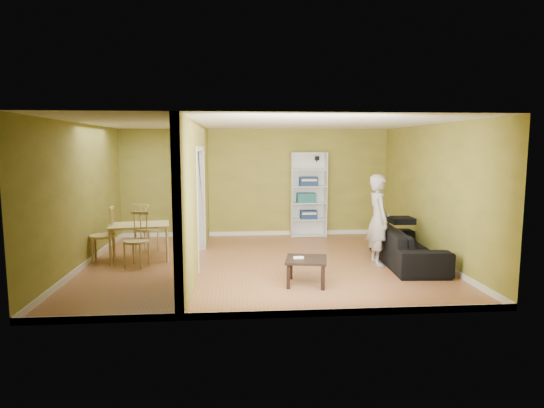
# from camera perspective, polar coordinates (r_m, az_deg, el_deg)

# --- Properties ---
(room_shell) EXTENTS (6.50, 6.50, 6.50)m
(room_shell) POSITION_cam_1_polar(r_m,az_deg,el_deg) (8.37, -1.26, 1.17)
(room_shell) COLOR #985634
(room_shell) RESTS_ON ground
(partition) EXTENTS (0.22, 5.50, 2.60)m
(partition) POSITION_cam_1_polar(r_m,az_deg,el_deg) (8.39, -9.47, 1.09)
(partition) COLOR #A8993F
(partition) RESTS_ON ground
(wall_speaker) EXTENTS (0.10, 0.10, 0.10)m
(wall_speaker) POSITION_cam_1_polar(r_m,az_deg,el_deg) (11.18, 5.67, 5.74)
(wall_speaker) COLOR black
(wall_speaker) RESTS_ON room_shell
(sofa) EXTENTS (2.35, 1.12, 0.87)m
(sofa) POSITION_cam_1_polar(r_m,az_deg,el_deg) (8.87, 16.59, -4.43)
(sofa) COLOR #272729
(sofa) RESTS_ON ground
(person) EXTENTS (0.73, 0.57, 1.97)m
(person) POSITION_cam_1_polar(r_m,az_deg,el_deg) (8.57, 13.21, -0.99)
(person) COLOR slate
(person) RESTS_ON ground
(bookshelf) EXTENTS (0.86, 0.38, 2.05)m
(bookshelf) POSITION_cam_1_polar(r_m,az_deg,el_deg) (11.12, 4.55, 1.22)
(bookshelf) COLOR white
(bookshelf) RESTS_ON ground
(paper_box_navy_a) EXTENTS (0.40, 0.26, 0.20)m
(paper_box_navy_a) POSITION_cam_1_polar(r_m,az_deg,el_deg) (11.13, 4.60, -1.32)
(paper_box_navy_a) COLOR navy
(paper_box_navy_a) RESTS_ON bookshelf
(paper_box_teal) EXTENTS (0.45, 0.29, 0.23)m
(paper_box_teal) POSITION_cam_1_polar(r_m,az_deg,el_deg) (11.07, 4.32, 0.80)
(paper_box_teal) COLOR #278663
(paper_box_teal) RESTS_ON bookshelf
(paper_box_navy_b) EXTENTS (0.43, 0.28, 0.22)m
(paper_box_navy_b) POSITION_cam_1_polar(r_m,az_deg,el_deg) (11.04, 4.59, 2.84)
(paper_box_navy_b) COLOR navy
(paper_box_navy_b) RESTS_ON bookshelf
(coffee_table) EXTENTS (0.64, 0.64, 0.42)m
(coffee_table) POSITION_cam_1_polar(r_m,az_deg,el_deg) (7.27, 4.33, -7.31)
(coffee_table) COLOR black
(coffee_table) RESTS_ON ground
(game_controller) EXTENTS (0.16, 0.04, 0.03)m
(game_controller) POSITION_cam_1_polar(r_m,az_deg,el_deg) (7.24, 3.34, -6.71)
(game_controller) COLOR white
(game_controller) RESTS_ON coffee_table
(dining_table) EXTENTS (1.12, 0.74, 0.70)m
(dining_table) POSITION_cam_1_polar(r_m,az_deg,el_deg) (9.14, -16.30, -2.92)
(dining_table) COLOR tan
(dining_table) RESTS_ON ground
(chair_left) EXTENTS (0.53, 0.53, 1.05)m
(chair_left) POSITION_cam_1_polar(r_m,az_deg,el_deg) (9.24, -20.52, -3.58)
(chair_left) COLOR tan
(chair_left) RESTS_ON ground
(chair_near) EXTENTS (0.57, 0.57, 1.00)m
(chair_near) POSITION_cam_1_polar(r_m,az_deg,el_deg) (8.65, -16.67, -4.32)
(chair_near) COLOR tan
(chair_near) RESTS_ON ground
(chair_far) EXTENTS (0.62, 0.62, 1.03)m
(chair_far) POSITION_cam_1_polar(r_m,az_deg,el_deg) (9.77, -15.47, -2.87)
(chair_far) COLOR tan
(chair_far) RESTS_ON ground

